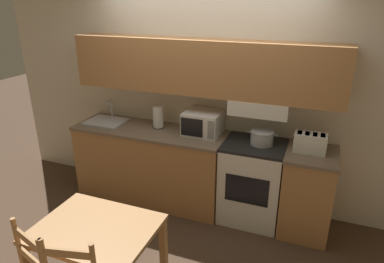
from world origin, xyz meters
TOP-DOWN VIEW (x-y plane):
  - ground_plane at (0.00, 0.00)m, footprint 16.00×16.00m
  - wall_back at (0.02, -0.06)m, footprint 5.42×0.38m
  - lower_counter_main at (-0.59, -0.30)m, footprint 1.86×0.62m
  - lower_counter_right_stub at (1.26, -0.30)m, footprint 0.52×0.62m
  - stove_range at (0.67, -0.29)m, footprint 0.65×0.59m
  - cooking_pot at (0.74, -0.27)m, footprint 0.33×0.25m
  - microwave at (0.05, -0.21)m, footprint 0.41×0.38m
  - toaster at (1.23, -0.29)m, footprint 0.33×0.17m
  - sink_basin at (-1.20, -0.30)m, footprint 0.48×0.38m
  - paper_towel_roll at (-0.51, -0.21)m, footprint 0.15×0.15m
  - dining_table at (-0.25, -1.88)m, footprint 0.93×0.72m

SIDE VIEW (x-z plane):
  - ground_plane at x=0.00m, z-range 0.00..0.00m
  - stove_range at x=0.67m, z-range 0.00..0.93m
  - lower_counter_main at x=-0.59m, z-range 0.00..0.93m
  - lower_counter_right_stub at x=1.26m, z-range 0.00..0.93m
  - dining_table at x=-0.25m, z-range 0.25..0.97m
  - sink_basin at x=-1.20m, z-range 0.81..1.08m
  - cooking_pot at x=0.74m, z-range 0.93..1.08m
  - toaster at x=1.23m, z-range 0.93..1.12m
  - paper_towel_roll at x=-0.51m, z-range 0.93..1.18m
  - microwave at x=0.05m, z-range 0.93..1.19m
  - wall_back at x=0.02m, z-range 0.18..2.73m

